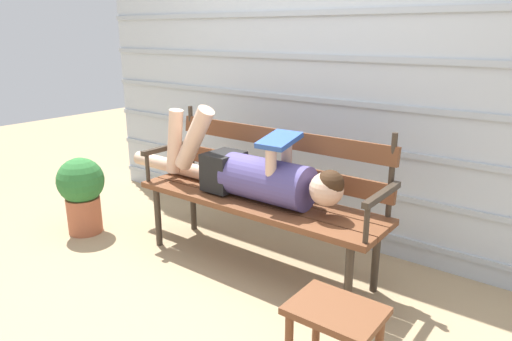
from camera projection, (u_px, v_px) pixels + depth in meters
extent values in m
plane|color=tan|center=(250.00, 269.00, 2.92)|extent=(12.00, 12.00, 0.00)
cube|color=#B2BCC6|center=(316.00, 78.00, 3.16)|extent=(4.16, 0.06, 2.27)
cube|color=#A3ADB7|center=(308.00, 215.00, 3.42)|extent=(4.16, 0.02, 0.04)
cube|color=#A3ADB7|center=(310.00, 178.00, 3.33)|extent=(4.16, 0.02, 0.04)
cube|color=#A3ADB7|center=(311.00, 140.00, 3.25)|extent=(4.16, 0.02, 0.04)
cube|color=#A3ADB7|center=(312.00, 100.00, 3.17)|extent=(4.16, 0.02, 0.04)
cube|color=#A3ADB7|center=(314.00, 57.00, 3.09)|extent=(4.16, 0.02, 0.04)
cube|color=#A3ADB7|center=(315.00, 12.00, 3.01)|extent=(4.16, 0.02, 0.04)
cube|color=brown|center=(241.00, 208.00, 2.73)|extent=(1.65, 0.14, 0.04)
cube|color=brown|center=(256.00, 201.00, 2.84)|extent=(1.65, 0.14, 0.04)
cube|color=brown|center=(270.00, 195.00, 2.95)|extent=(1.65, 0.14, 0.04)
cube|color=brown|center=(276.00, 170.00, 2.96)|extent=(1.58, 0.05, 0.11)
cube|color=brown|center=(277.00, 138.00, 2.90)|extent=(1.58, 0.05, 0.11)
cylinder|color=#382D23|center=(191.00, 138.00, 3.37)|extent=(0.03, 0.03, 0.47)
cylinder|color=#382D23|center=(391.00, 176.00, 2.49)|extent=(0.03, 0.03, 0.47)
cylinder|color=#382D23|center=(158.00, 217.00, 3.20)|extent=(0.04, 0.04, 0.42)
cylinder|color=#382D23|center=(348.00, 283.00, 2.36)|extent=(0.04, 0.04, 0.42)
cylinder|color=#382D23|center=(193.00, 203.00, 3.46)|extent=(0.04, 0.04, 0.42)
cylinder|color=#382D23|center=(376.00, 258.00, 2.62)|extent=(0.04, 0.04, 0.42)
cube|color=#382D23|center=(166.00, 148.00, 3.24)|extent=(0.04, 0.42, 0.03)
cylinder|color=#382D23|center=(147.00, 167.00, 3.14)|extent=(0.03, 0.03, 0.20)
cube|color=#382D23|center=(382.00, 194.00, 2.32)|extent=(0.04, 0.42, 0.03)
cylinder|color=#382D23|center=(367.00, 224.00, 2.21)|extent=(0.03, 0.03, 0.20)
cylinder|color=#514784|center=(267.00, 181.00, 2.75)|extent=(0.56, 0.26, 0.26)
cube|color=black|center=(224.00, 171.00, 2.95)|extent=(0.20, 0.25, 0.24)
sphere|color=beige|center=(326.00, 189.00, 2.51)|extent=(0.19, 0.19, 0.19)
sphere|color=#382314|center=(330.00, 184.00, 2.49)|extent=(0.16, 0.16, 0.16)
cylinder|color=beige|center=(194.00, 138.00, 2.96)|extent=(0.33, 0.11, 0.45)
cylinder|color=beige|center=(175.00, 141.00, 3.08)|extent=(0.15, 0.09, 0.44)
cylinder|color=beige|center=(177.00, 167.00, 3.31)|extent=(0.84, 0.10, 0.10)
cylinder|color=beige|center=(271.00, 166.00, 2.61)|extent=(0.06, 0.06, 0.24)
cylinder|color=beige|center=(287.00, 160.00, 2.73)|extent=(0.06, 0.06, 0.24)
cube|color=#284C9E|center=(279.00, 140.00, 2.63)|extent=(0.19, 0.26, 0.07)
cube|color=brown|center=(336.00, 311.00, 1.88)|extent=(0.37, 0.29, 0.03)
cylinder|color=brown|center=(316.00, 322.00, 2.11)|extent=(0.04, 0.04, 0.33)
cylinder|color=#AD5B3D|center=(84.00, 215.00, 3.43)|extent=(0.24, 0.24, 0.27)
sphere|color=#2D7033|center=(81.00, 181.00, 3.35)|extent=(0.34, 0.34, 0.34)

